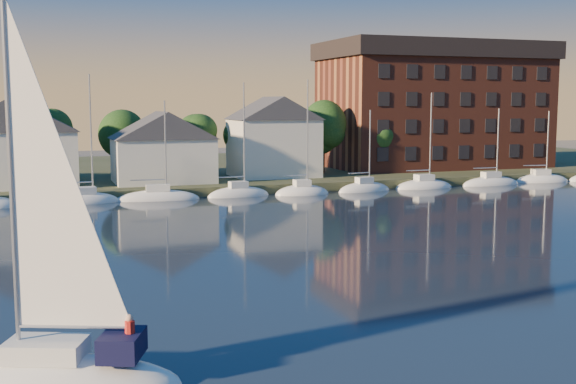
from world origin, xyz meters
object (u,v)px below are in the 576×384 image
clubhouse_east (273,136)px  hero_sailboat (51,367)px  condo_block (434,104)px  clubhouse_west (13,141)px  clubhouse_centre (163,146)px

clubhouse_east → hero_sailboat: hero_sailboat is taller
clubhouse_east → condo_block: (26.00, 5.95, 3.79)m
clubhouse_east → condo_block: size_ratio=0.34×
clubhouse_west → condo_block: (56.00, 6.95, 3.86)m
clubhouse_west → clubhouse_centre: clubhouse_west is taller
clubhouse_west → clubhouse_east: size_ratio=1.30×
clubhouse_centre → condo_block: condo_block is taller
condo_block → hero_sailboat: (-53.73, -63.81, -9.16)m
clubhouse_east → hero_sailboat: 64.38m
clubhouse_centre → clubhouse_east: bearing=8.1°
clubhouse_west → clubhouse_centre: bearing=-3.6°
clubhouse_east → condo_block: bearing=12.9°
hero_sailboat → clubhouse_east: bearing=-93.5°
condo_block → clubhouse_centre: bearing=-168.8°
clubhouse_west → condo_block: 56.56m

